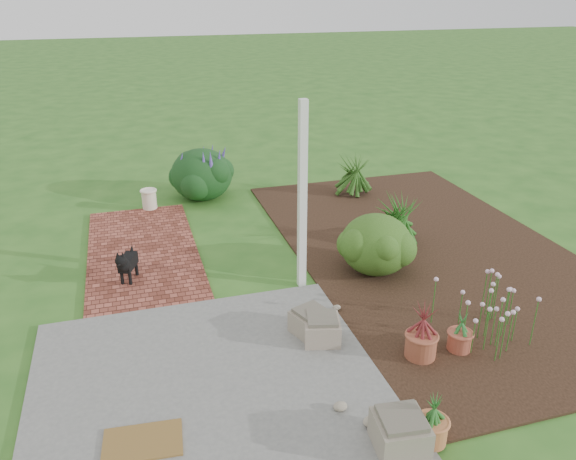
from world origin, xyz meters
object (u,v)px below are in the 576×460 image
object	(u,v)px
cream_ceramic_urn	(149,199)
evergreen_shrub	(376,243)
stone_trough_near	(400,434)
black_dog	(127,262)

from	to	relation	value
cream_ceramic_urn	evergreen_shrub	world-z (taller)	evergreen_shrub
evergreen_shrub	stone_trough_near	bearing A→B (deg)	-110.97
black_dog	stone_trough_near	bearing A→B (deg)	-38.83
stone_trough_near	cream_ceramic_urn	world-z (taller)	cream_ceramic_urn
stone_trough_near	cream_ceramic_urn	xyz separation A→B (m)	(-1.69, 6.42, 0.03)
black_dog	cream_ceramic_urn	xyz separation A→B (m)	(0.46, 2.67, -0.11)
cream_ceramic_urn	black_dog	bearing A→B (deg)	-99.81
black_dog	evergreen_shrub	bearing A→B (deg)	10.36
stone_trough_near	evergreen_shrub	xyz separation A→B (m)	(1.19, 3.10, 0.27)
black_dog	evergreen_shrub	size ratio (longest dim) A/B	0.53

